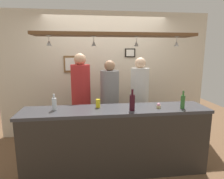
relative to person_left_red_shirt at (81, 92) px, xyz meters
The scene contains 18 objects.
ground_plane 1.26m from the person_left_red_shirt, 39.85° to the right, with size 8.00×8.00×0.00m, color brown.
back_wall 0.88m from the person_left_red_shirt, 51.93° to the left, with size 4.40×0.06×2.60m, color beige.
bar_counter 1.14m from the person_left_red_shirt, 60.92° to the right, with size 2.70×0.55×0.98m.
overhead_glass_rack 1.31m from the person_left_red_shirt, 54.66° to the right, with size 2.20×0.36×0.04m, color brown.
hanging_wineglass_far_left 1.19m from the person_left_red_shirt, 115.55° to the right, with size 0.07×0.07×0.13m.
hanging_wineglass_left 1.10m from the person_left_red_shirt, 72.13° to the right, with size 0.07×0.07×0.13m.
hanging_wineglass_center_left 1.36m from the person_left_red_shirt, 40.16° to the right, with size 0.07×0.07×0.13m.
hanging_wineglass_center 1.80m from the person_left_red_shirt, 29.37° to the right, with size 0.07×0.07×0.13m.
person_left_red_shirt is the anchor object (origin of this frame).
person_middle_grey_shirt 0.53m from the person_left_red_shirt, ahead, with size 0.34×0.34×1.64m.
person_right_white_patterned_shirt 1.08m from the person_left_red_shirt, ahead, with size 0.34×0.34×1.68m.
bottle_beer_green_import 1.73m from the person_left_red_shirt, 31.27° to the right, with size 0.06×0.06×0.26m.
bottle_soda_clear 0.82m from the person_left_red_shirt, 114.87° to the right, with size 0.06×0.06×0.23m.
bottle_wine_dark_red 1.16m from the person_left_red_shirt, 50.90° to the right, with size 0.08×0.08×0.30m.
drink_can 0.74m from the person_left_red_shirt, 68.89° to the right, with size 0.07×0.07×0.12m, color yellow.
cupcake 1.42m from the person_left_red_shirt, 36.63° to the right, with size 0.06×0.06×0.08m.
picture_frame_caricature 0.81m from the person_left_red_shirt, 109.75° to the left, with size 0.26×0.02×0.34m.
picture_frame_upper_small 1.39m from the person_left_red_shirt, 31.16° to the left, with size 0.22×0.02×0.18m.
Camera 1 is at (-0.39, -3.00, 1.78)m, focal length 30.90 mm.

